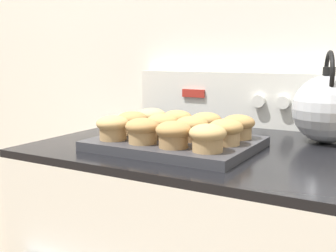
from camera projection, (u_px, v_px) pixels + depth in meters
wall_back at (253, 41)px, 1.33m from camera, size 8.00×0.05×2.40m
control_panel at (246, 99)px, 1.31m from camera, size 0.74×0.07×0.17m
muffin_pan at (176, 144)px, 1.00m from camera, size 0.37×0.29×0.02m
muffin_r0_c0 at (113, 127)px, 0.98m from camera, size 0.08×0.08×0.06m
muffin_r0_c1 at (142, 130)px, 0.94m from camera, size 0.08×0.08×0.06m
muffin_r0_c2 at (173, 134)px, 0.90m from camera, size 0.08×0.08×0.06m
muffin_r0_c3 at (208, 137)px, 0.86m from camera, size 0.08×0.08×0.06m
muffin_r1_c0 at (132, 122)px, 1.06m from camera, size 0.08×0.08×0.06m
muffin_r1_c1 at (162, 125)px, 1.01m from camera, size 0.08×0.08×0.06m
muffin_r1_c2 at (192, 128)px, 0.97m from camera, size 0.08×0.08×0.06m
muffin_r1_c3 at (226, 131)px, 0.93m from camera, size 0.08×0.08×0.06m
muffin_r2_c0 at (152, 118)px, 1.12m from camera, size 0.08×0.08×0.06m
muffin_r2_c1 at (177, 121)px, 1.08m from camera, size 0.08×0.08×0.06m
muffin_r2_c2 at (206, 123)px, 1.04m from camera, size 0.08×0.08×0.06m
muffin_r2_c3 at (238, 126)px, 1.00m from camera, size 0.08×0.08×0.06m
tea_kettle at (327, 108)px, 1.05m from camera, size 0.17×0.21×0.23m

